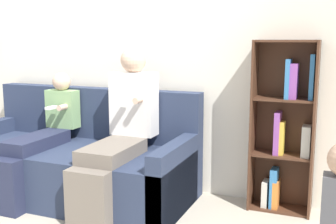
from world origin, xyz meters
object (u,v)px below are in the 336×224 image
child_seated (40,137)px  bookshelf (284,130)px  couch (76,163)px  adult_seated (120,128)px

child_seated → bookshelf: bookshelf is taller
couch → child_seated: size_ratio=1.96×
bookshelf → adult_seated: bearing=-160.6°
couch → child_seated: bearing=-149.7°
couch → adult_seated: adult_seated is taller
bookshelf → couch: bearing=-168.3°
couch → child_seated: 0.39m
child_seated → couch: bearing=30.3°
child_seated → bookshelf: 2.06m
adult_seated → bookshelf: bearing=19.4°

